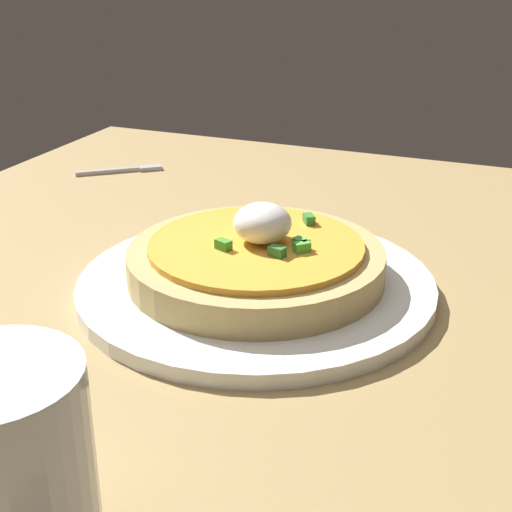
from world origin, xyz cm
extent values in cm
cube|color=#9A7F4F|center=(0.00, 0.00, 1.41)|extent=(102.32, 68.35, 2.81)
cylinder|color=white|center=(6.12, -8.36, 3.44)|extent=(29.52, 29.52, 1.25)
cylinder|color=tan|center=(6.12, -8.36, 5.37)|extent=(21.08, 21.08, 2.62)
cylinder|color=gold|center=(6.12, -8.36, 6.94)|extent=(17.61, 17.61, 0.54)
ellipsoid|color=white|center=(6.62, -8.71, 8.83)|extent=(4.74, 4.74, 3.22)
cube|color=#50AC4F|center=(6.53, -12.06, 7.62)|extent=(1.20, 1.48, 0.80)
cube|color=green|center=(5.81, -12.37, 7.62)|extent=(1.48, 1.46, 0.80)
cube|color=#347D2A|center=(11.79, -6.52, 7.62)|extent=(1.24, 1.49, 0.80)
cube|color=green|center=(3.93, -6.45, 7.62)|extent=(1.19, 1.48, 0.80)
cube|color=#338635|center=(11.94, -10.93, 7.62)|extent=(1.51, 1.39, 0.80)
cube|color=#317C3A|center=(4.26, -10.89, 7.62)|extent=(1.11, 1.44, 0.80)
cylinder|color=silver|center=(-25.19, -8.94, 8.16)|extent=(8.13, 8.13, 10.69)
cylinder|color=#AE5C1D|center=(-25.19, -8.94, 6.88)|extent=(7.16, 7.16, 7.33)
cube|color=#B7B7BC|center=(30.02, 21.28, 3.06)|extent=(5.41, 6.51, 0.50)
cube|color=#B7B7BC|center=(33.37, 17.12, 3.06)|extent=(2.85, 3.06, 0.50)
camera|label=1|loc=(-45.67, -29.39, 30.35)|focal=52.40mm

